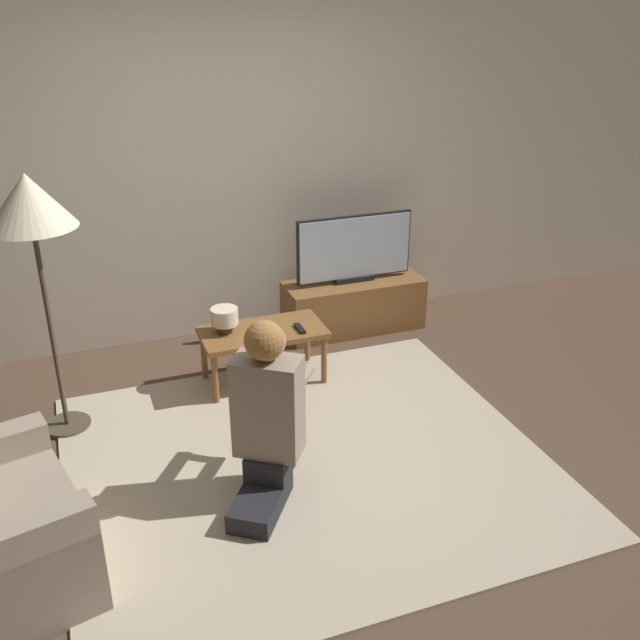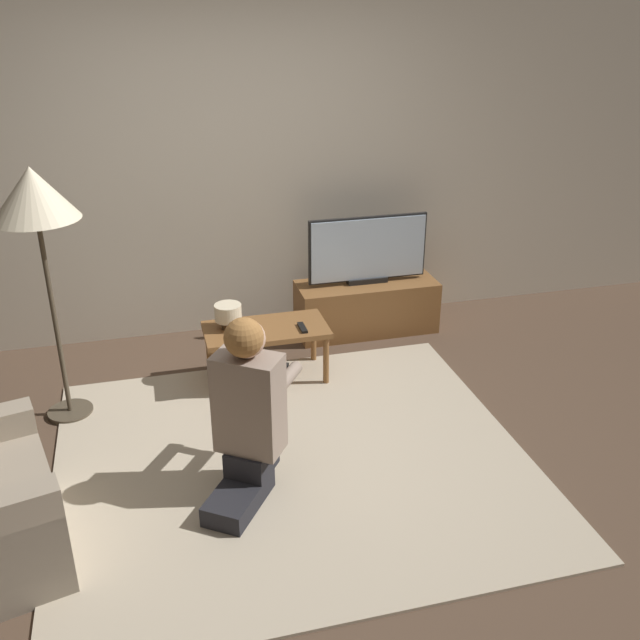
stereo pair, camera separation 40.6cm
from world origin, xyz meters
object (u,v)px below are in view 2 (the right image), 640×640
Objects in this scene: coffee_table at (266,334)px; table_lamp at (228,314)px; floor_lamp at (35,203)px; person_kneeling at (248,408)px; tv at (368,250)px.

coffee_table is 4.60× the size of table_lamp.
coffee_table is 0.52× the size of floor_lamp.
person_kneeling is (-0.31, -1.18, 0.17)m from coffee_table.
table_lamp is (-0.24, 0.05, 0.15)m from coffee_table.
coffee_table is 1.66m from floor_lamp.
tv is at bearing 32.78° from coffee_table.
person_kneeling is at bearing -93.24° from table_lamp.
floor_lamp is at bearing -174.39° from coffee_table.
floor_lamp reaches higher than table_lamp.
table_lamp is at bearing -155.17° from tv.
tv reaches higher than coffee_table.
tv is 1.27m from table_lamp.
tv is 0.58× the size of floor_lamp.
coffee_table is (-0.90, -0.58, -0.32)m from tv.
tv is 5.13× the size of table_lamp.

